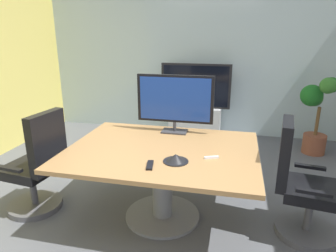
{
  "coord_description": "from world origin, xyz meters",
  "views": [
    {
      "loc": [
        0.74,
        -2.36,
        1.84
      ],
      "look_at": [
        0.08,
        0.51,
        0.9
      ],
      "focal_mm": 32.28,
      "sensor_mm": 36.0,
      "label": 1
    }
  ],
  "objects_px": {
    "conference_table": "(162,165)",
    "office_chair_left": "(38,171)",
    "tv_monitor": "(175,100)",
    "potted_plant": "(317,110)",
    "wall_display_unit": "(195,113)",
    "remote_control": "(150,165)",
    "conference_phone": "(176,158)",
    "office_chair_right": "(301,189)"
  },
  "relations": [
    {
      "from": "tv_monitor",
      "to": "potted_plant",
      "type": "bearing_deg",
      "value": 41.96
    },
    {
      "from": "office_chair_left",
      "to": "office_chair_right",
      "type": "relative_size",
      "value": 1.0
    },
    {
      "from": "office_chair_left",
      "to": "conference_table",
      "type": "bearing_deg",
      "value": 104.01
    },
    {
      "from": "office_chair_left",
      "to": "potted_plant",
      "type": "xyz_separation_m",
      "value": [
        3.15,
        2.34,
        0.24
      ]
    },
    {
      "from": "tv_monitor",
      "to": "conference_phone",
      "type": "relative_size",
      "value": 3.82
    },
    {
      "from": "conference_table",
      "to": "office_chair_left",
      "type": "bearing_deg",
      "value": -172.93
    },
    {
      "from": "office_chair_right",
      "to": "wall_display_unit",
      "type": "bearing_deg",
      "value": 35.98
    },
    {
      "from": "conference_table",
      "to": "tv_monitor",
      "type": "height_order",
      "value": "tv_monitor"
    },
    {
      "from": "potted_plant",
      "to": "conference_table",
      "type": "bearing_deg",
      "value": -130.5
    },
    {
      "from": "office_chair_right",
      "to": "tv_monitor",
      "type": "xyz_separation_m",
      "value": [
        -1.28,
        0.49,
        0.66
      ]
    },
    {
      "from": "conference_table",
      "to": "wall_display_unit",
      "type": "bearing_deg",
      "value": 90.65
    },
    {
      "from": "tv_monitor",
      "to": "conference_phone",
      "type": "xyz_separation_m",
      "value": [
        0.17,
        -0.79,
        -0.33
      ]
    },
    {
      "from": "wall_display_unit",
      "to": "tv_monitor",
      "type": "bearing_deg",
      "value": -88.73
    },
    {
      "from": "office_chair_left",
      "to": "remote_control",
      "type": "xyz_separation_m",
      "value": [
        1.29,
        -0.25,
        0.31
      ]
    },
    {
      "from": "potted_plant",
      "to": "conference_phone",
      "type": "bearing_deg",
      "value": -124.33
    },
    {
      "from": "tv_monitor",
      "to": "potted_plant",
      "type": "distance_m",
      "value": 2.52
    },
    {
      "from": "wall_display_unit",
      "to": "conference_phone",
      "type": "distance_m",
      "value": 2.84
    },
    {
      "from": "office_chair_left",
      "to": "remote_control",
      "type": "relative_size",
      "value": 6.41
    },
    {
      "from": "office_chair_right",
      "to": "potted_plant",
      "type": "relative_size",
      "value": 0.89
    },
    {
      "from": "potted_plant",
      "to": "remote_control",
      "type": "relative_size",
      "value": 7.17
    },
    {
      "from": "tv_monitor",
      "to": "potted_plant",
      "type": "relative_size",
      "value": 0.69
    },
    {
      "from": "wall_display_unit",
      "to": "remote_control",
      "type": "bearing_deg",
      "value": -89.53
    },
    {
      "from": "potted_plant",
      "to": "remote_control",
      "type": "xyz_separation_m",
      "value": [
        -1.87,
        -2.59,
        0.07
      ]
    },
    {
      "from": "conference_table",
      "to": "office_chair_left",
      "type": "height_order",
      "value": "office_chair_left"
    },
    {
      "from": "office_chair_right",
      "to": "conference_phone",
      "type": "height_order",
      "value": "office_chair_right"
    },
    {
      "from": "conference_phone",
      "to": "remote_control",
      "type": "bearing_deg",
      "value": -144.55
    },
    {
      "from": "tv_monitor",
      "to": "potted_plant",
      "type": "height_order",
      "value": "tv_monitor"
    },
    {
      "from": "conference_phone",
      "to": "remote_control",
      "type": "distance_m",
      "value": 0.24
    },
    {
      "from": "conference_table",
      "to": "office_chair_left",
      "type": "distance_m",
      "value": 1.31
    },
    {
      "from": "office_chair_left",
      "to": "potted_plant",
      "type": "bearing_deg",
      "value": 133.53
    },
    {
      "from": "office_chair_left",
      "to": "wall_display_unit",
      "type": "height_order",
      "value": "wall_display_unit"
    },
    {
      "from": "office_chair_left",
      "to": "office_chair_right",
      "type": "bearing_deg",
      "value": 101.24
    },
    {
      "from": "wall_display_unit",
      "to": "remote_control",
      "type": "height_order",
      "value": "wall_display_unit"
    },
    {
      "from": "conference_table",
      "to": "office_chair_left",
      "type": "relative_size",
      "value": 1.66
    },
    {
      "from": "office_chair_left",
      "to": "remote_control",
      "type": "height_order",
      "value": "office_chair_left"
    },
    {
      "from": "wall_display_unit",
      "to": "remote_control",
      "type": "xyz_separation_m",
      "value": [
        0.02,
        -2.94,
        0.32
      ]
    },
    {
      "from": "tv_monitor",
      "to": "remote_control",
      "type": "xyz_separation_m",
      "value": [
        -0.02,
        -0.93,
        -0.35
      ]
    },
    {
      "from": "wall_display_unit",
      "to": "office_chair_left",
      "type": "bearing_deg",
      "value": -115.08
    },
    {
      "from": "office_chair_left",
      "to": "remote_control",
      "type": "distance_m",
      "value": 1.35
    },
    {
      "from": "tv_monitor",
      "to": "conference_phone",
      "type": "bearing_deg",
      "value": -77.71
    },
    {
      "from": "tv_monitor",
      "to": "remote_control",
      "type": "height_order",
      "value": "tv_monitor"
    },
    {
      "from": "potted_plant",
      "to": "remote_control",
      "type": "height_order",
      "value": "potted_plant"
    }
  ]
}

